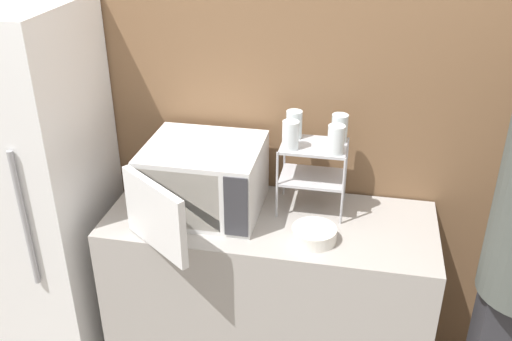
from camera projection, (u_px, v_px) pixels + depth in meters
wall_back at (284, 102)px, 2.53m from camera, size 8.00×0.06×2.60m
counter at (269, 299)px, 2.65m from camera, size 1.41×0.56×0.89m
microwave at (202, 179)px, 2.44m from camera, size 0.51×0.68×0.30m
dish_rack at (313, 163)px, 2.42m from camera, size 0.28×0.21×0.31m
glass_front_left at (291, 135)px, 2.32m from camera, size 0.07×0.07×0.12m
glass_back_right at (339, 128)px, 2.38m from camera, size 0.07×0.07×0.12m
glass_front_right at (336, 140)px, 2.28m from camera, size 0.07×0.07×0.12m
glass_back_left at (294, 124)px, 2.42m from camera, size 0.07×0.07×0.12m
bowl at (314, 234)px, 2.28m from camera, size 0.18×0.18×0.06m
refrigerator at (25, 196)px, 2.63m from camera, size 0.70×0.63×1.76m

